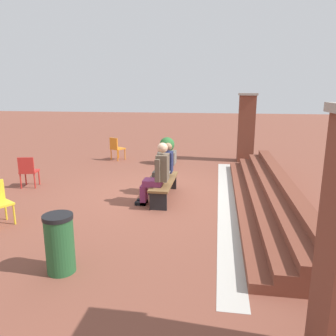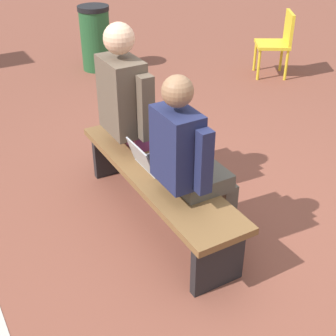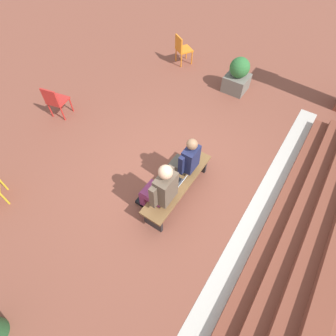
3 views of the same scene
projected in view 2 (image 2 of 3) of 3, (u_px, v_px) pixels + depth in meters
The scene contains 7 objects.
ground_plane at pixel (206, 226), 3.58m from camera, with size 60.00×60.00×0.00m, color brown.
bench at pixel (157, 181), 3.47m from camera, with size 1.80×0.44×0.45m.
person_student at pixel (190, 160), 3.06m from camera, with size 0.51×0.65×1.29m.
person_adult at pixel (136, 108), 3.63m from camera, with size 0.59×0.75×1.42m.
laptop at pixel (151, 161), 3.43m from camera, with size 0.32×0.29×0.21m.
plastic_chair_by_pillar at pixel (279, 40), 6.12m from camera, with size 0.58×0.58×0.84m.
litter_bin at pixel (95, 38), 6.36m from camera, with size 0.42×0.42×0.86m.
Camera 2 is at (-2.30, 1.66, 2.25)m, focal length 50.00 mm.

